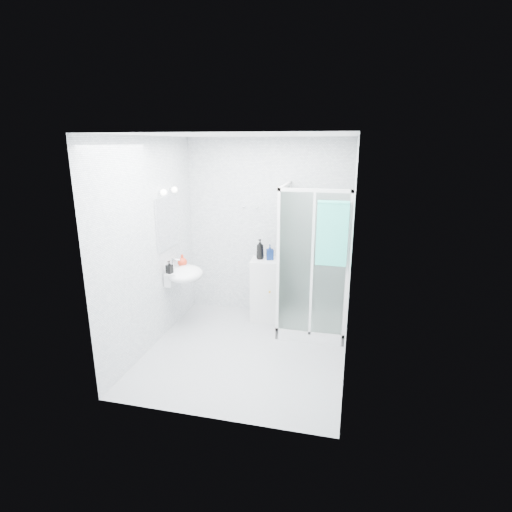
% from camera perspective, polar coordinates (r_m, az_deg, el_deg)
% --- Properties ---
extents(room, '(2.40, 2.60, 2.60)m').
position_cam_1_polar(room, '(4.65, -1.60, 0.67)').
color(room, white).
rests_on(room, ground).
extents(shower_enclosure, '(0.90, 0.95, 2.00)m').
position_cam_1_polar(shower_enclosure, '(5.53, 7.31, -6.28)').
color(shower_enclosure, white).
rests_on(shower_enclosure, ground).
extents(wall_basin, '(0.46, 0.56, 0.35)m').
position_cam_1_polar(wall_basin, '(5.52, -10.27, -2.57)').
color(wall_basin, white).
rests_on(wall_basin, ground).
extents(mirror, '(0.02, 0.60, 0.70)m').
position_cam_1_polar(mirror, '(5.43, -12.57, 4.67)').
color(mirror, white).
rests_on(mirror, room).
extents(vanity_lights, '(0.10, 0.40, 0.08)m').
position_cam_1_polar(vanity_lights, '(5.35, -12.36, 9.07)').
color(vanity_lights, silver).
rests_on(vanity_lights, room).
extents(wall_hooks, '(0.23, 0.06, 0.03)m').
position_cam_1_polar(wall_hooks, '(5.84, -0.80, 7.00)').
color(wall_hooks, silver).
rests_on(wall_hooks, room).
extents(storage_cabinet, '(0.41, 0.42, 0.91)m').
position_cam_1_polar(storage_cabinet, '(5.85, 1.18, -4.81)').
color(storage_cabinet, silver).
rests_on(storage_cabinet, ground).
extents(hand_towel, '(0.37, 0.05, 0.79)m').
position_cam_1_polar(hand_towel, '(4.81, 10.84, 3.36)').
color(hand_towel, '#34C5AD').
rests_on(hand_towel, shower_enclosure).
extents(shampoo_bottle_a, '(0.15, 0.15, 0.29)m').
position_cam_1_polar(shampoo_bottle_a, '(5.70, 0.59, 0.99)').
color(shampoo_bottle_a, black).
rests_on(shampoo_bottle_a, storage_cabinet).
extents(shampoo_bottle_b, '(0.13, 0.13, 0.22)m').
position_cam_1_polar(shampoo_bottle_b, '(5.68, 1.99, 0.56)').
color(shampoo_bottle_b, navy).
rests_on(shampoo_bottle_b, storage_cabinet).
extents(soap_dispenser_orange, '(0.15, 0.15, 0.17)m').
position_cam_1_polar(soap_dispenser_orange, '(5.63, -10.49, -0.62)').
color(soap_dispenser_orange, red).
rests_on(soap_dispenser_orange, wall_basin).
extents(soap_dispenser_black, '(0.09, 0.10, 0.17)m').
position_cam_1_polar(soap_dispenser_black, '(5.36, -12.27, -1.57)').
color(soap_dispenser_black, black).
rests_on(soap_dispenser_black, wall_basin).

